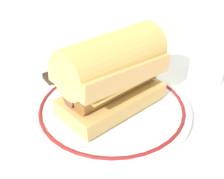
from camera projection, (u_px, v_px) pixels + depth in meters
ground_plane at (121, 119)px, 0.46m from camera, size 1.50×1.50×0.00m
plate at (112, 108)px, 0.48m from camera, size 0.27×0.27×0.01m
sausage_sandwich at (112, 71)px, 0.44m from camera, size 0.19×0.14×0.13m
drinking_glass at (207, 65)px, 0.54m from camera, size 0.07×0.07×0.09m
butter_knife at (45, 74)px, 0.58m from camera, size 0.05×0.15×0.01m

